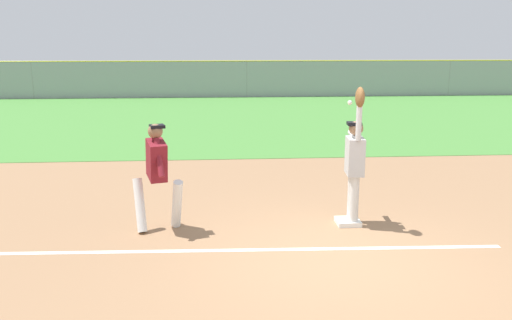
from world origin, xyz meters
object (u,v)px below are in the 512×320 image
object	(u,v)px
parked_car_red	(337,80)
parked_car_white	(130,81)
runner	(157,170)
parked_car_blue	(232,81)
parked_car_green	(26,82)
first_base	(348,222)
fielder	(355,158)
baseball	(350,103)
parked_car_silver	(437,80)

from	to	relation	value
parked_car_red	parked_car_white	bearing A→B (deg)	176.09
runner	parked_car_blue	bearing A→B (deg)	68.35
runner	parked_car_green	size ratio (longest dim) A/B	0.38
first_base	runner	distance (m)	3.23
runner	parked_car_green	distance (m)	25.81
fielder	parked_car_red	bearing A→B (deg)	-97.10
baseball	runner	bearing A→B (deg)	-174.93
runner	parked_car_green	bearing A→B (deg)	96.39
parked_car_white	parked_car_green	bearing A→B (deg)	-179.87
parked_car_red	first_base	bearing A→B (deg)	-105.49
parked_car_blue	parked_car_red	xyz separation A→B (m)	(6.38, 0.06, 0.00)
fielder	baseball	bearing A→B (deg)	-70.60
parked_car_red	baseball	bearing A→B (deg)	-105.58
parked_car_green	parked_car_red	xyz separation A→B (m)	(18.53, -0.28, 0.00)
baseball	parked_car_blue	size ratio (longest dim) A/B	0.02
parked_car_green	parked_car_red	bearing A→B (deg)	5.05
parked_car_blue	fielder	bearing A→B (deg)	-91.60
runner	parked_car_white	size ratio (longest dim) A/B	0.39
baseball	parked_car_red	world-z (taller)	baseball
runner	parked_car_red	world-z (taller)	runner
parked_car_silver	baseball	bearing A→B (deg)	-122.82
baseball	parked_car_silver	bearing A→B (deg)	63.74
first_base	parked_car_blue	world-z (taller)	parked_car_blue
baseball	parked_car_green	bearing A→B (deg)	119.80
parked_car_white	runner	bearing A→B (deg)	-78.75
first_base	parked_car_red	distance (m)	23.91
parked_car_green	parked_car_silver	world-z (taller)	same
parked_car_green	parked_car_red	size ratio (longest dim) A/B	1.02
runner	parked_car_silver	xyz separation A→B (m)	(14.60, 23.59, -0.32)
parked_car_green	parked_car_white	bearing A→B (deg)	5.01
baseball	parked_car_white	world-z (taller)	baseball
parked_car_blue	parked_car_silver	size ratio (longest dim) A/B	0.99
runner	parked_car_red	distance (m)	24.80
baseball	parked_car_green	distance (m)	26.99
runner	parked_car_green	world-z (taller)	runner
parked_car_green	parked_car_white	xyz separation A→B (m)	(6.04, -0.09, 0.00)
parked_car_white	parked_car_red	size ratio (longest dim) A/B	0.99
first_base	fielder	bearing A→B (deg)	-4.34
parked_car_green	parked_car_blue	size ratio (longest dim) A/B	1.01
parked_car_blue	parked_car_green	bearing A→B (deg)	173.61
parked_car_white	parked_car_blue	xyz separation A→B (m)	(6.10, -0.24, 0.00)
fielder	parked_car_red	world-z (taller)	fielder
first_base	runner	size ratio (longest dim) A/B	0.22
runner	parked_car_red	xyz separation A→B (m)	(8.22, 23.39, -0.32)
parked_car_silver	parked_car_white	bearing A→B (deg)	173.50
fielder	baseball	xyz separation A→B (m)	(-0.06, 0.23, 0.87)
fielder	parked_car_green	size ratio (longest dim) A/B	0.50
parked_car_white	parked_car_silver	size ratio (longest dim) A/B	0.97
first_base	baseball	size ratio (longest dim) A/B	5.14
fielder	parked_car_blue	xyz separation A→B (m)	(-1.31, 23.29, -0.45)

